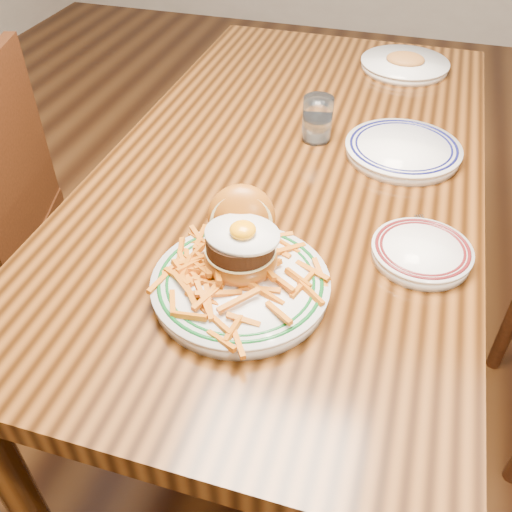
% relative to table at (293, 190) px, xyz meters
% --- Properties ---
extents(floor, '(6.00, 6.00, 0.00)m').
position_rel_table_xyz_m(floor, '(0.00, 0.00, -0.66)').
color(floor, black).
rests_on(floor, ground).
extents(table, '(0.85, 1.60, 0.75)m').
position_rel_table_xyz_m(table, '(0.00, 0.00, 0.00)').
color(table, black).
rests_on(table, floor).
extents(main_plate, '(0.31, 0.33, 0.15)m').
position_rel_table_xyz_m(main_plate, '(0.01, -0.44, 0.13)').
color(main_plate, white).
rests_on(main_plate, table).
extents(side_plate, '(0.18, 0.20, 0.03)m').
position_rel_table_xyz_m(side_plate, '(0.31, -0.27, 0.10)').
color(side_plate, white).
rests_on(side_plate, table).
extents(rear_plate, '(0.27, 0.27, 0.03)m').
position_rel_table_xyz_m(rear_plate, '(0.24, 0.09, 0.10)').
color(rear_plate, white).
rests_on(rear_plate, table).
extents(water_glass, '(0.07, 0.07, 0.11)m').
position_rel_table_xyz_m(water_glass, '(0.03, 0.10, 0.14)').
color(water_glass, white).
rests_on(water_glass, table).
extents(far_plate, '(0.26, 0.26, 0.05)m').
position_rel_table_xyz_m(far_plate, '(0.19, 0.59, 0.10)').
color(far_plate, white).
rests_on(far_plate, table).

